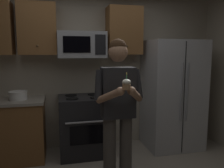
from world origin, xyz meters
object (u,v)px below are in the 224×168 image
(oven_range, at_px, (84,125))
(person, at_px, (118,106))
(microwave, at_px, (82,45))
(refrigerator, at_px, (173,94))
(cupcake, at_px, (127,84))
(bowl_large_white, at_px, (18,95))

(oven_range, bearing_deg, person, -74.06)
(microwave, bearing_deg, refrigerator, -6.03)
(refrigerator, distance_m, person, 1.56)
(refrigerator, bearing_deg, cupcake, -132.91)
(microwave, bearing_deg, bowl_large_white, -173.59)
(refrigerator, bearing_deg, person, -141.20)
(microwave, height_order, refrigerator, microwave)
(microwave, distance_m, refrigerator, 1.72)
(oven_range, height_order, bowl_large_white, bowl_large_white)
(microwave, distance_m, person, 1.37)
(oven_range, relative_size, cupcake, 5.36)
(bowl_large_white, bearing_deg, oven_range, -0.74)
(refrigerator, height_order, bowl_large_white, refrigerator)
(microwave, relative_size, cupcake, 4.26)
(microwave, xyz_separation_m, person, (0.29, -1.13, -0.72))
(bowl_large_white, distance_m, person, 1.61)
(microwave, bearing_deg, person, -75.67)
(oven_range, distance_m, person, 1.18)
(refrigerator, distance_m, cupcake, 1.82)
(oven_range, distance_m, bowl_large_white, 1.09)
(cupcake, bearing_deg, person, 90.00)
(person, bearing_deg, bowl_large_white, 140.49)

